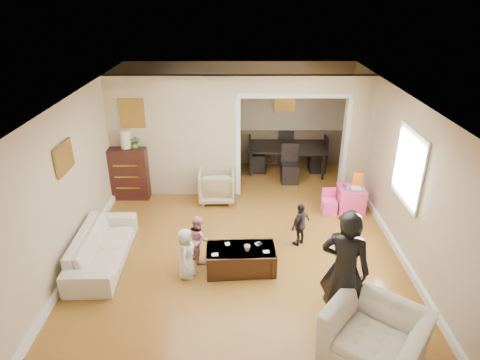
{
  "coord_description": "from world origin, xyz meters",
  "views": [
    {
      "loc": [
        -0.0,
        -6.51,
        4.18
      ],
      "look_at": [
        0.0,
        0.2,
        1.05
      ],
      "focal_mm": 30.98,
      "sensor_mm": 36.0,
      "label": 1
    }
  ],
  "objects_px": {
    "sofa": "(102,247)",
    "child_kneel_b": "(198,238)",
    "coffee_table": "(241,259)",
    "child_kneel_a": "(186,253)",
    "armchair_front": "(375,337)",
    "play_table": "(351,199)",
    "armchair_back": "(217,185)",
    "table_lamp": "(125,139)",
    "adult_person": "(344,270)",
    "child_toddler": "(300,224)",
    "coffee_cup": "(247,248)",
    "cyan_cup": "(348,187)",
    "dining_table": "(287,158)",
    "dresser": "(130,172)"
  },
  "relations": [
    {
      "from": "sofa",
      "to": "child_kneel_b",
      "type": "relative_size",
      "value": 2.36
    },
    {
      "from": "child_kneel_b",
      "to": "coffee_table",
      "type": "bearing_deg",
      "value": -137.61
    },
    {
      "from": "child_kneel_a",
      "to": "child_kneel_b",
      "type": "relative_size",
      "value": 1.04
    },
    {
      "from": "armchair_front",
      "to": "play_table",
      "type": "xyz_separation_m",
      "value": [
        0.64,
        3.78,
        -0.11
      ]
    },
    {
      "from": "armchair_back",
      "to": "table_lamp",
      "type": "relative_size",
      "value": 2.11
    },
    {
      "from": "adult_person",
      "to": "child_toddler",
      "type": "relative_size",
      "value": 2.16
    },
    {
      "from": "armchair_front",
      "to": "child_kneel_a",
      "type": "distance_m",
      "value": 2.95
    },
    {
      "from": "child_kneel_b",
      "to": "table_lamp",
      "type": "bearing_deg",
      "value": 11.38
    },
    {
      "from": "child_kneel_a",
      "to": "child_toddler",
      "type": "bearing_deg",
      "value": -59.07
    },
    {
      "from": "coffee_cup",
      "to": "child_kneel_b",
      "type": "xyz_separation_m",
      "value": [
        -0.8,
        0.35,
        -0.05
      ]
    },
    {
      "from": "cyan_cup",
      "to": "child_toddler",
      "type": "height_order",
      "value": "child_toddler"
    },
    {
      "from": "play_table",
      "to": "armchair_front",
      "type": "bearing_deg",
      "value": -99.58
    },
    {
      "from": "armchair_front",
      "to": "table_lamp",
      "type": "bearing_deg",
      "value": 170.64
    },
    {
      "from": "play_table",
      "to": "child_toddler",
      "type": "distance_m",
      "value": 1.74
    },
    {
      "from": "coffee_table",
      "to": "child_kneel_b",
      "type": "xyz_separation_m",
      "value": [
        -0.7,
        0.3,
        0.21
      ]
    },
    {
      "from": "dining_table",
      "to": "child_toddler",
      "type": "height_order",
      "value": "child_toddler"
    },
    {
      "from": "sofa",
      "to": "coffee_cup",
      "type": "relative_size",
      "value": 19.23
    },
    {
      "from": "dresser",
      "to": "table_lamp",
      "type": "bearing_deg",
      "value": 0.0
    },
    {
      "from": "armchair_back",
      "to": "dining_table",
      "type": "xyz_separation_m",
      "value": [
        1.66,
        1.55,
        -0.01
      ]
    },
    {
      "from": "dresser",
      "to": "coffee_cup",
      "type": "bearing_deg",
      "value": -47.25
    },
    {
      "from": "coffee_cup",
      "to": "child_kneel_b",
      "type": "bearing_deg",
      "value": 156.37
    },
    {
      "from": "adult_person",
      "to": "child_kneel_b",
      "type": "relative_size",
      "value": 2.13
    },
    {
      "from": "table_lamp",
      "to": "adult_person",
      "type": "distance_m",
      "value": 5.34
    },
    {
      "from": "play_table",
      "to": "child_kneel_a",
      "type": "xyz_separation_m",
      "value": [
        -3.1,
        -2.15,
        0.17
      ]
    },
    {
      "from": "child_toddler",
      "to": "coffee_table",
      "type": "bearing_deg",
      "value": -8.88
    },
    {
      "from": "dining_table",
      "to": "child_kneel_b",
      "type": "bearing_deg",
      "value": -109.35
    },
    {
      "from": "play_table",
      "to": "child_kneel_b",
      "type": "xyz_separation_m",
      "value": [
        -2.95,
        -1.7,
        0.16
      ]
    },
    {
      "from": "sofa",
      "to": "dining_table",
      "type": "height_order",
      "value": "dining_table"
    },
    {
      "from": "table_lamp",
      "to": "cyan_cup",
      "type": "height_order",
      "value": "table_lamp"
    },
    {
      "from": "coffee_cup",
      "to": "child_toddler",
      "type": "distance_m",
      "value": 1.24
    },
    {
      "from": "sofa",
      "to": "cyan_cup",
      "type": "bearing_deg",
      "value": -70.34
    },
    {
      "from": "coffee_cup",
      "to": "dining_table",
      "type": "distance_m",
      "value": 4.19
    },
    {
      "from": "child_kneel_b",
      "to": "dresser",
      "type": "bearing_deg",
      "value": 11.38
    },
    {
      "from": "cyan_cup",
      "to": "coffee_cup",
      "type": "bearing_deg",
      "value": -135.69
    },
    {
      "from": "play_table",
      "to": "child_toddler",
      "type": "relative_size",
      "value": 0.65
    },
    {
      "from": "armchair_front",
      "to": "child_kneel_a",
      "type": "height_order",
      "value": "child_kneel_a"
    },
    {
      "from": "armchair_back",
      "to": "play_table",
      "type": "height_order",
      "value": "armchair_back"
    },
    {
      "from": "adult_person",
      "to": "child_toddler",
      "type": "distance_m",
      "value": 1.98
    },
    {
      "from": "dresser",
      "to": "child_toddler",
      "type": "height_order",
      "value": "dresser"
    },
    {
      "from": "cyan_cup",
      "to": "adult_person",
      "type": "bearing_deg",
      "value": -104.75
    },
    {
      "from": "armchair_front",
      "to": "dining_table",
      "type": "relative_size",
      "value": 0.58
    },
    {
      "from": "table_lamp",
      "to": "dresser",
      "type": "bearing_deg",
      "value": 0.0
    },
    {
      "from": "coffee_cup",
      "to": "child_toddler",
      "type": "bearing_deg",
      "value": 40.1
    },
    {
      "from": "dining_table",
      "to": "adult_person",
      "type": "relative_size",
      "value": 1.09
    },
    {
      "from": "play_table",
      "to": "coffee_cup",
      "type": "bearing_deg",
      "value": -136.35
    },
    {
      "from": "armchair_front",
      "to": "coffee_cup",
      "type": "bearing_deg",
      "value": 169.68
    },
    {
      "from": "dresser",
      "to": "coffee_table",
      "type": "bearing_deg",
      "value": -47.88
    },
    {
      "from": "coffee_table",
      "to": "play_table",
      "type": "distance_m",
      "value": 3.01
    },
    {
      "from": "dresser",
      "to": "child_kneel_a",
      "type": "xyz_separation_m",
      "value": [
        1.54,
        -2.79,
        -0.14
      ]
    },
    {
      "from": "child_toddler",
      "to": "table_lamp",
      "type": "bearing_deg",
      "value": -73.25
    }
  ]
}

